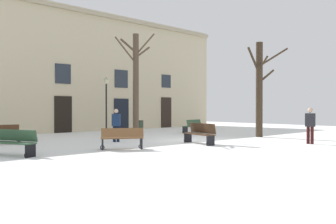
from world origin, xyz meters
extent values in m
plane|color=white|center=(0.00, 0.00, 0.00)|extent=(38.20, 38.20, 0.00)
cube|color=beige|center=(0.00, 9.81, 4.17)|extent=(23.88, 0.40, 8.34)
cube|color=tan|center=(0.00, 9.56, 8.09)|extent=(23.88, 0.30, 0.24)
cube|color=black|center=(-2.13, 9.59, 1.18)|extent=(1.20, 0.08, 2.37)
cube|color=#262D38|center=(-2.13, 9.59, 3.80)|extent=(1.08, 0.06, 1.28)
cube|color=black|center=(2.45, 9.59, 1.14)|extent=(1.28, 0.08, 2.28)
cube|color=#262D38|center=(2.45, 9.59, 3.73)|extent=(1.15, 0.06, 1.30)
cube|color=black|center=(6.92, 9.59, 1.23)|extent=(1.08, 0.08, 2.45)
cube|color=#262D38|center=(6.92, 9.59, 3.78)|extent=(0.97, 0.06, 1.05)
cylinder|color=#4C3D2D|center=(-1.40, 2.89, 2.73)|extent=(0.31, 0.31, 5.47)
cylinder|color=#4C3D2D|center=(-2.06, 2.88, 4.54)|extent=(1.37, 0.12, 1.26)
cylinder|color=#4C3D2D|center=(-1.86, 2.93, 4.81)|extent=(0.98, 0.19, 0.68)
cylinder|color=#4C3D2D|center=(-0.88, 2.98, 4.57)|extent=(1.12, 0.28, 0.75)
cylinder|color=#4C3D2D|center=(-1.02, 2.60, 4.93)|extent=(0.87, 0.70, 1.19)
cylinder|color=#382B1E|center=(4.21, -0.94, 2.61)|extent=(0.37, 0.37, 5.22)
cylinder|color=#382B1E|center=(4.74, -1.49, 4.39)|extent=(1.17, 1.21, 1.04)
cylinder|color=#382B1E|center=(4.49, -1.21, 3.35)|extent=(0.70, 0.68, 0.76)
cylinder|color=#382B1E|center=(3.78, -0.87, 4.17)|extent=(0.97, 0.27, 1.45)
cylinder|color=#382B1E|center=(4.03, -1.30, 4.02)|extent=(0.48, 0.83, 0.70)
cylinder|color=black|center=(0.20, 8.12, 1.59)|extent=(0.10, 0.10, 3.19)
cylinder|color=black|center=(0.20, 8.12, 0.10)|extent=(0.22, 0.22, 0.20)
cube|color=beige|center=(0.20, 8.12, 3.37)|extent=(0.24, 0.24, 0.36)
cone|color=black|center=(0.20, 8.12, 3.55)|extent=(0.30, 0.30, 0.14)
cylinder|color=#2D3D2D|center=(1.98, 6.77, 0.36)|extent=(0.41, 0.41, 0.73)
torus|color=black|center=(1.98, 6.77, 0.74)|extent=(0.44, 0.44, 0.04)
cube|color=brown|center=(-4.83, -0.67, 0.44)|extent=(1.59, 1.16, 0.05)
cube|color=brown|center=(-4.92, -0.82, 0.66)|extent=(1.43, 0.88, 0.35)
cube|color=black|center=(-4.19, -1.04, 0.22)|extent=(0.23, 0.34, 0.44)
torus|color=black|center=(-4.11, -0.91, 0.08)|extent=(0.16, 0.11, 0.17)
cube|color=black|center=(-5.47, -0.29, 0.22)|extent=(0.23, 0.34, 0.44)
torus|color=black|center=(-5.40, -0.16, 0.08)|extent=(0.16, 0.11, 0.17)
cube|color=#51331E|center=(-7.68, 4.42, 0.44)|extent=(1.64, 0.78, 0.05)
cube|color=#51331E|center=(-7.64, 4.60, 0.67)|extent=(1.57, 0.49, 0.38)
cube|color=black|center=(-6.97, 4.24, 0.22)|extent=(0.15, 0.37, 0.44)
torus|color=black|center=(-7.01, 4.09, 0.08)|extent=(0.17, 0.07, 0.17)
cube|color=#2D4C33|center=(-8.67, 0.32, 0.44)|extent=(1.16, 1.89, 0.05)
cube|color=#2D4C33|center=(-8.47, 0.40, 0.68)|extent=(0.86, 1.76, 0.39)
cube|color=black|center=(-8.32, -0.48, 0.22)|extent=(0.41, 0.22, 0.44)
torus|color=black|center=(-8.49, -0.55, 0.08)|extent=(0.10, 0.17, 0.17)
cube|color=#3D2819|center=(-1.11, -1.27, 0.44)|extent=(0.86, 1.94, 0.05)
cube|color=#3D2819|center=(-0.91, -1.32, 0.70)|extent=(0.54, 1.86, 0.44)
cube|color=black|center=(-0.90, -0.41, 0.22)|extent=(0.40, 0.15, 0.44)
torus|color=black|center=(-1.07, -0.38, 0.08)|extent=(0.07, 0.17, 0.17)
cube|color=black|center=(-1.31, -2.13, 0.22)|extent=(0.40, 0.15, 0.44)
torus|color=black|center=(-1.47, -2.10, 0.08)|extent=(0.07, 0.17, 0.17)
cube|color=#2D4C33|center=(3.98, 3.97, 0.42)|extent=(1.71, 0.74, 0.05)
cube|color=#2D4C33|center=(4.02, 3.79, 0.65)|extent=(1.65, 0.47, 0.38)
cube|color=black|center=(4.73, 4.13, 0.21)|extent=(0.13, 0.37, 0.42)
torus|color=black|center=(4.70, 4.28, 0.08)|extent=(0.17, 0.06, 0.17)
cube|color=black|center=(3.23, 3.81, 0.21)|extent=(0.13, 0.37, 0.42)
torus|color=black|center=(3.20, 3.96, 0.08)|extent=(0.17, 0.06, 0.17)
cylinder|color=#350F0F|center=(2.52, -4.74, 0.39)|extent=(0.14, 0.14, 0.77)
cylinder|color=#350F0F|center=(2.52, -4.56, 0.39)|extent=(0.14, 0.14, 0.77)
cube|color=black|center=(2.52, -4.65, 1.07)|extent=(0.22, 0.38, 0.59)
sphere|color=tan|center=(2.52, -4.65, 1.50)|extent=(0.21, 0.21, 0.21)
cylinder|color=black|center=(-3.29, 2.10, 0.37)|extent=(0.14, 0.14, 0.74)
cylinder|color=black|center=(-3.18, 1.97, 0.37)|extent=(0.14, 0.14, 0.74)
cube|color=navy|center=(-3.24, 2.03, 1.03)|extent=(0.42, 0.43, 0.57)
sphere|color=beige|center=(-3.24, 2.03, 1.45)|extent=(0.20, 0.20, 0.20)
camera|label=1|loc=(-12.99, -12.06, 1.61)|focal=38.54mm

